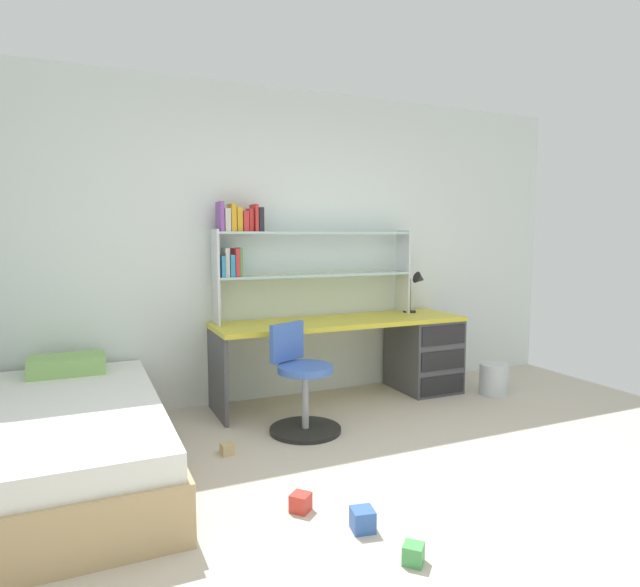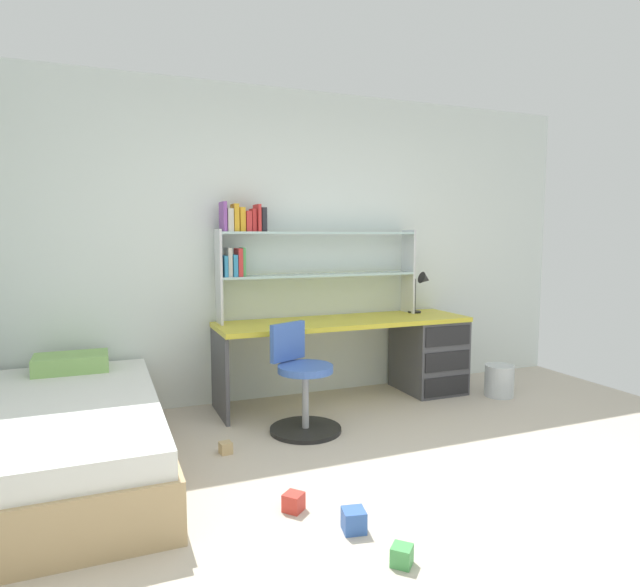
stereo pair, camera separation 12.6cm
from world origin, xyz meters
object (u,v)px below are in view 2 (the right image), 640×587
object	(u,v)px
toy_block_red_1	(294,502)
toy_block_blue_3	(354,520)
swivel_chair	(302,390)
waste_bin	(499,381)
bookshelf_hutch	(289,251)
toy_block_natural_2	(226,448)
desk_lamp	(423,286)
bed_platform	(67,437)
toy_block_green_0	(402,556)
desk	(404,349)

from	to	relation	value
toy_block_red_1	toy_block_blue_3	bearing A→B (deg)	-55.08
swivel_chair	waste_bin	distance (m)	1.93
bookshelf_hutch	toy_block_red_1	distance (m)	2.29
toy_block_natural_2	desk_lamp	bearing A→B (deg)	22.93
bed_platform	toy_block_green_0	distance (m)	2.08
bookshelf_hutch	toy_block_blue_3	xyz separation A→B (m)	(-0.40, -2.12, -1.24)
toy_block_red_1	desk_lamp	bearing A→B (deg)	42.71
toy_block_green_0	bed_platform	bearing A→B (deg)	131.83
bed_platform	bookshelf_hutch	bearing A→B (deg)	27.73
toy_block_red_1	toy_block_natural_2	distance (m)	0.88
swivel_chair	bed_platform	world-z (taller)	swivel_chair
waste_bin	toy_block_red_1	bearing A→B (deg)	-152.63
toy_block_green_0	toy_block_blue_3	xyz separation A→B (m)	(-0.07, 0.32, 0.01)
desk	toy_block_red_1	xyz separation A→B (m)	(-1.63, -1.63, -0.36)
desk	toy_block_green_0	distance (m)	2.65
swivel_chair	toy_block_red_1	world-z (taller)	swivel_chair
swivel_chair	bed_platform	size ratio (longest dim) A/B	0.38
bookshelf_hutch	toy_block_green_0	bearing A→B (deg)	-97.69
bed_platform	toy_block_green_0	xyz separation A→B (m)	(1.38, -1.54, -0.18)
toy_block_natural_2	toy_block_blue_3	world-z (taller)	toy_block_blue_3
bookshelf_hutch	toy_block_natural_2	bearing A→B (deg)	-129.05
bed_platform	toy_block_red_1	distance (m)	1.45
desk_lamp	waste_bin	size ratio (longest dim) A/B	1.37
waste_bin	toy_block_blue_3	xyz separation A→B (m)	(-2.16, -1.52, -0.09)
desk_lamp	bed_platform	world-z (taller)	desk_lamp
bed_platform	toy_block_blue_3	distance (m)	1.79
swivel_chair	waste_bin	world-z (taller)	swivel_chair
toy_block_natural_2	bookshelf_hutch	bearing A→B (deg)	50.95
desk	waste_bin	xyz separation A→B (m)	(0.73, -0.41, -0.27)
desk	toy_block_blue_3	world-z (taller)	desk
toy_block_blue_3	toy_block_natural_2	bearing A→B (deg)	107.68
toy_block_natural_2	desk	bearing A→B (deg)	22.97
desk	waste_bin	distance (m)	0.88
waste_bin	bookshelf_hutch	bearing A→B (deg)	161.15
swivel_chair	toy_block_blue_3	distance (m)	1.41
desk_lamp	bed_platform	size ratio (longest dim) A/B	0.19
swivel_chair	desk	bearing A→B (deg)	25.16
bookshelf_hutch	toy_block_green_0	distance (m)	2.76
desk	bookshelf_hutch	bearing A→B (deg)	169.33
bed_platform	waste_bin	xyz separation A→B (m)	(3.46, 0.30, -0.09)
desk_lamp	toy_block_natural_2	distance (m)	2.40
desk_lamp	waste_bin	bearing A→B (deg)	-46.40
desk_lamp	toy_block_green_0	world-z (taller)	desk_lamp
desk	toy_block_blue_3	distance (m)	2.42
swivel_chair	toy_block_green_0	bearing A→B (deg)	-95.64
bed_platform	desk_lamp	bearing A→B (deg)	15.20
bookshelf_hutch	toy_block_blue_3	size ratio (longest dim) A/B	16.71
waste_bin	toy_block_green_0	bearing A→B (deg)	-138.55
desk	toy_block_blue_3	xyz separation A→B (m)	(-1.43, -1.92, -0.35)
desk_lamp	waste_bin	xyz separation A→B (m)	(0.49, -0.51, -0.82)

